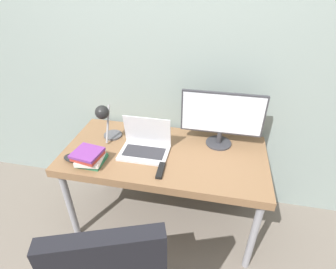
{
  "coord_description": "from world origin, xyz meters",
  "views": [
    {
      "loc": [
        0.34,
        -1.14,
        1.87
      ],
      "look_at": [
        0.04,
        0.32,
        0.9
      ],
      "focal_mm": 28.0,
      "sensor_mm": 36.0,
      "label": 1
    }
  ],
  "objects_px": {
    "monitor": "(222,116)",
    "laptop": "(145,145)",
    "game_controller": "(75,158)",
    "book_stack": "(89,157)",
    "desk_lamp": "(105,119)"
  },
  "relations": [
    {
      "from": "laptop",
      "to": "game_controller",
      "type": "bearing_deg",
      "value": -156.18
    },
    {
      "from": "desk_lamp",
      "to": "book_stack",
      "type": "relative_size",
      "value": 1.52
    },
    {
      "from": "monitor",
      "to": "laptop",
      "type": "bearing_deg",
      "value": -158.06
    },
    {
      "from": "desk_lamp",
      "to": "book_stack",
      "type": "xyz_separation_m",
      "value": [
        -0.02,
        -0.26,
        -0.15
      ]
    },
    {
      "from": "desk_lamp",
      "to": "game_controller",
      "type": "xyz_separation_m",
      "value": [
        -0.14,
        -0.25,
        -0.19
      ]
    },
    {
      "from": "laptop",
      "to": "desk_lamp",
      "type": "bearing_deg",
      "value": 170.0
    },
    {
      "from": "game_controller",
      "to": "desk_lamp",
      "type": "bearing_deg",
      "value": 60.63
    },
    {
      "from": "game_controller",
      "to": "book_stack",
      "type": "bearing_deg",
      "value": -4.7
    },
    {
      "from": "book_stack",
      "to": "game_controller",
      "type": "distance_m",
      "value": 0.13
    },
    {
      "from": "game_controller",
      "to": "monitor",
      "type": "bearing_deg",
      "value": 22.82
    },
    {
      "from": "laptop",
      "to": "game_controller",
      "type": "relative_size",
      "value": 2.16
    },
    {
      "from": "laptop",
      "to": "monitor",
      "type": "distance_m",
      "value": 0.59
    },
    {
      "from": "monitor",
      "to": "book_stack",
      "type": "xyz_separation_m",
      "value": [
        -0.85,
        -0.42,
        -0.18
      ]
    },
    {
      "from": "desk_lamp",
      "to": "game_controller",
      "type": "height_order",
      "value": "desk_lamp"
    },
    {
      "from": "desk_lamp",
      "to": "book_stack",
      "type": "height_order",
      "value": "desk_lamp"
    }
  ]
}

